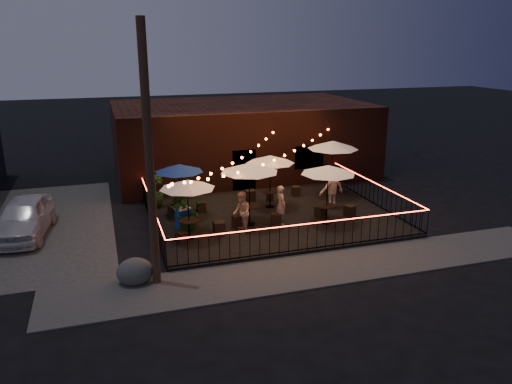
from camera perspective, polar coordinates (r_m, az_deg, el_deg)
ground at (r=19.81m, az=3.57°, el=-4.91°), size 110.00×110.00×0.00m
patio at (r=21.54m, az=1.67°, el=-2.86°), size 10.00×8.00×0.15m
sidewalk at (r=17.07m, az=7.54°, el=-8.66°), size 18.00×2.50×0.05m
brick_building at (r=28.70m, az=-1.68°, el=6.12°), size 14.00×8.00×4.00m
utility_pole at (r=14.97m, az=-12.09°, el=3.61°), size 0.26×0.26×8.00m
fence_front at (r=17.85m, az=5.92°, el=-5.19°), size 10.00×0.04×1.04m
fence_left at (r=20.34m, az=-11.76°, el=-2.67°), size 0.04×8.00×1.04m
fence_right at (r=23.41m, az=13.31°, el=-0.18°), size 0.04×8.00×1.04m
festoon_lights at (r=20.26m, az=-0.70°, el=3.10°), size 10.02×8.72×1.32m
cafe_table_0 at (r=18.57m, az=-7.86°, el=0.80°), size 2.13×2.13×2.30m
cafe_table_1 at (r=21.16m, az=-8.78°, el=2.65°), size 2.68×2.68×2.26m
cafe_table_2 at (r=19.76m, az=-0.76°, el=2.72°), size 2.35×2.35×2.58m
cafe_table_3 at (r=22.01m, az=1.64°, el=3.68°), size 2.70×2.70×2.38m
cafe_table_4 at (r=20.15m, az=8.26°, el=2.46°), size 2.56×2.56×2.45m
cafe_table_5 at (r=24.04m, az=8.79°, el=5.26°), size 2.99×2.99×2.67m
bistro_chair_0 at (r=18.78m, az=-8.43°, el=-5.14°), size 0.45×0.45×0.42m
bistro_chair_1 at (r=19.43m, az=-4.26°, el=-4.12°), size 0.42×0.42×0.49m
bistro_chair_2 at (r=21.89m, az=-9.52°, el=-1.95°), size 0.49×0.49×0.44m
bistro_chair_3 at (r=22.07m, az=-6.29°, el=-1.67°), size 0.38×0.38×0.43m
bistro_chair_4 at (r=20.16m, az=-2.11°, el=-3.31°), size 0.42×0.42×0.48m
bistro_chair_5 at (r=20.38m, az=2.33°, el=-3.09°), size 0.50×0.50×0.48m
bistro_chair_6 at (r=23.40m, az=-0.67°, el=-0.39°), size 0.43×0.43×0.50m
bistro_chair_7 at (r=23.47m, az=1.58°, el=-0.46°), size 0.45×0.45×0.41m
bistro_chair_8 at (r=21.44m, az=7.36°, el=-2.24°), size 0.51×0.51×0.45m
bistro_chair_9 at (r=21.74m, az=10.67°, el=-2.10°), size 0.50×0.50×0.46m
bistro_chair_10 at (r=24.27m, az=4.58°, el=0.13°), size 0.44×0.44×0.45m
bistro_chair_11 at (r=25.01m, az=9.43°, el=0.49°), size 0.51×0.51×0.48m
patron_a at (r=20.27m, az=2.85°, el=-1.49°), size 0.46×0.63×1.63m
patron_b at (r=19.37m, az=-1.64°, el=-2.34°), size 0.67×0.83×1.64m
patron_c at (r=22.53m, az=8.64°, el=0.54°), size 1.29×0.86×1.87m
potted_shrub_a at (r=20.00m, az=-7.72°, el=-2.20°), size 1.51×1.39×1.42m
potted_shrub_b at (r=21.21m, az=-8.92°, el=-1.26°), size 0.87×0.77×1.34m
potted_shrub_c at (r=22.85m, az=-11.54°, el=0.12°), size 0.98×0.98×1.48m
cooler at (r=20.33m, az=-8.30°, el=-2.85°), size 0.70×0.61×0.78m
boulder at (r=16.31m, az=-13.67°, el=-8.85°), size 1.20×1.10×0.79m
car_white at (r=21.48m, az=-24.99°, el=-2.65°), size 2.29×4.58×1.50m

